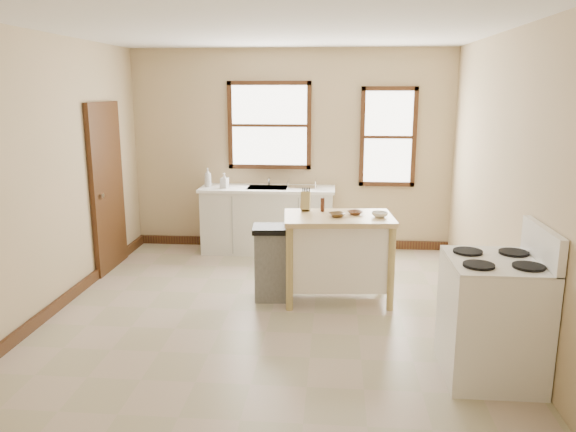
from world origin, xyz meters
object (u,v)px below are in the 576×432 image
object	(u,v)px
knife_block	(306,202)
pepper_grinder	(323,205)
soap_bottle_b	(224,181)
trash_bin	(273,263)
soap_bottle_a	(208,178)
bowl_c	(380,215)
kitchen_island	(338,258)
dish_rack	(302,184)
bowl_b	(355,213)
gas_stove	(493,302)
bowl_a	(337,215)

from	to	relation	value
knife_block	pepper_grinder	size ratio (longest dim) A/B	1.33
soap_bottle_b	trash_bin	bearing A→B (deg)	-47.87
pepper_grinder	trash_bin	distance (m)	0.84
soap_bottle_b	knife_block	xyz separation A→B (m)	(1.19, -1.45, 0.01)
soap_bottle_a	bowl_c	bearing A→B (deg)	-40.65
kitchen_island	soap_bottle_b	bearing A→B (deg)	128.00
trash_bin	kitchen_island	bearing A→B (deg)	-1.17
dish_rack	bowl_c	distance (m)	2.02
bowl_b	trash_bin	distance (m)	1.04
gas_stove	soap_bottle_b	bearing A→B (deg)	130.41
trash_bin	soap_bottle_a	bearing A→B (deg)	116.75
knife_block	bowl_c	world-z (taller)	knife_block
pepper_grinder	bowl_c	xyz separation A→B (m)	(0.61, -0.23, -0.05)
dish_rack	bowl_b	distance (m)	1.82
dish_rack	kitchen_island	distance (m)	1.90
soap_bottle_b	bowl_c	world-z (taller)	soap_bottle_b
dish_rack	knife_block	size ratio (longest dim) A/B	1.96
knife_block	trash_bin	bearing A→B (deg)	-136.98
dish_rack	pepper_grinder	world-z (taller)	pepper_grinder
pepper_grinder	bowl_b	distance (m)	0.38
soap_bottle_b	gas_stove	size ratio (longest dim) A/B	0.17
dish_rack	bowl_a	xyz separation A→B (m)	(0.47, -1.82, -0.01)
soap_bottle_b	dish_rack	xyz separation A→B (m)	(1.06, 0.09, -0.05)
bowl_b	bowl_c	bearing A→B (deg)	-22.90
trash_bin	gas_stove	distance (m)	2.46
gas_stove	bowl_b	bearing A→B (deg)	122.03
kitchen_island	gas_stove	size ratio (longest dim) A/B	0.93
soap_bottle_a	knife_block	distance (m)	2.09
kitchen_island	gas_stove	bearing A→B (deg)	-57.41
pepper_grinder	bowl_b	xyz separation A→B (m)	(0.35, -0.12, -0.06)
bowl_b	bowl_c	distance (m)	0.28
soap_bottle_a	soap_bottle_b	size ratio (longest dim) A/B	1.26
knife_block	dish_rack	bearing A→B (deg)	99.30
dish_rack	knife_block	xyz separation A→B (m)	(0.13, -1.54, 0.07)
soap_bottle_a	soap_bottle_b	bearing A→B (deg)	-18.27
soap_bottle_a	bowl_c	xyz separation A→B (m)	(2.23, -1.78, -0.09)
knife_block	pepper_grinder	bearing A→B (deg)	-4.95
soap_bottle_a	pepper_grinder	bearing A→B (deg)	-45.77
soap_bottle_a	trash_bin	world-z (taller)	soap_bottle_a
soap_bottle_a	pepper_grinder	size ratio (longest dim) A/B	1.74
bowl_a	trash_bin	xyz separation A→B (m)	(-0.69, 0.00, -0.55)
pepper_grinder	bowl_a	distance (m)	0.30
knife_block	trash_bin	xyz separation A→B (m)	(-0.34, -0.27, -0.63)
soap_bottle_a	knife_block	size ratio (longest dim) A/B	1.31
soap_bottle_b	trash_bin	size ratio (longest dim) A/B	0.25
gas_stove	soap_bottle_a	bearing A→B (deg)	132.21
bowl_c	knife_block	bearing A→B (deg)	162.08
soap_bottle_b	trash_bin	distance (m)	2.02
kitchen_island	bowl_b	size ratio (longest dim) A/B	7.50
bowl_a	bowl_c	world-z (taller)	bowl_c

